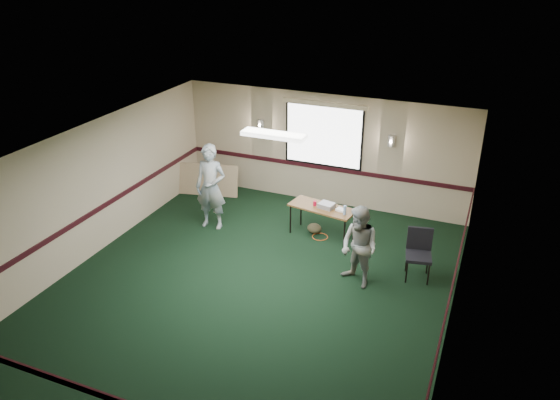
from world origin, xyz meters
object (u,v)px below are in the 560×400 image
at_px(projector, 327,205).
at_px(conference_chair, 419,250).
at_px(person_right, 359,247).
at_px(folding_table, 322,209).
at_px(person_left, 211,187).

relative_size(projector, conference_chair, 0.32).
height_order(projector, person_right, person_right).
bearing_deg(folding_table, conference_chair, -9.30).
distance_m(folding_table, conference_chair, 2.31).
xyz_separation_m(projector, person_left, (-2.51, -0.48, 0.20)).
distance_m(folding_table, projector, 0.14).
relative_size(projector, person_left, 0.16).
relative_size(folding_table, conference_chair, 1.55).
height_order(conference_chair, person_left, person_left).
relative_size(folding_table, person_right, 0.95).
relative_size(person_left, person_right, 1.23).
bearing_deg(conference_chair, folding_table, 149.58).
distance_m(folding_table, person_right, 1.91).
height_order(folding_table, conference_chair, conference_chair).
relative_size(folding_table, person_left, 0.78).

